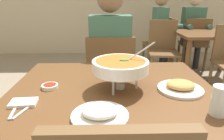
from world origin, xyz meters
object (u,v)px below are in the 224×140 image
(chair_bg_right, at_px, (163,47))
(drink_glass, at_px, (219,102))
(appetizer_plate, at_px, (180,87))
(dining_table_far, at_px, (210,41))
(curry_bowl, at_px, (120,66))
(patron_bg_middle, at_px, (162,27))
(dining_table_main, at_px, (113,105))
(chair_bg_left, at_px, (195,41))
(chair_bg_middle, at_px, (162,40))
(diner_main, at_px, (110,51))
(chair_diner_main, at_px, (110,76))
(sauce_dish, at_px, (50,86))
(rice_plate, at_px, (100,113))
(patron_bg_left, at_px, (193,26))

(chair_bg_right, bearing_deg, drink_glass, -99.76)
(appetizer_plate, bearing_deg, dining_table_far, 59.85)
(drink_glass, bearing_deg, curry_bowl, 145.26)
(chair_bg_right, distance_m, patron_bg_middle, 0.57)
(dining_table_main, xyz_separation_m, chair_bg_left, (1.51, 2.43, -0.11))
(drink_glass, xyz_separation_m, patron_bg_middle, (0.49, 2.80, -0.05))
(curry_bowl, xyz_separation_m, appetizer_plate, (0.32, -0.03, -0.11))
(curry_bowl, bearing_deg, drink_glass, -34.74)
(curry_bowl, relative_size, chair_bg_middle, 0.37)
(diner_main, bearing_deg, dining_table_main, -90.00)
(chair_bg_left, bearing_deg, chair_diner_main, -131.80)
(sauce_dish, relative_size, chair_bg_right, 0.10)
(sauce_dish, relative_size, patron_bg_middle, 0.07)
(chair_diner_main, distance_m, chair_bg_left, 2.26)
(chair_bg_middle, bearing_deg, drink_glass, -100.44)
(dining_table_far, bearing_deg, diner_main, -142.77)
(chair_bg_middle, relative_size, patron_bg_middle, 0.69)
(diner_main, height_order, chair_bg_left, diner_main)
(rice_plate, relative_size, dining_table_far, 0.24)
(curry_bowl, xyz_separation_m, patron_bg_middle, (0.88, 2.52, -0.12))
(dining_table_main, bearing_deg, chair_diner_main, 90.00)
(diner_main, xyz_separation_m, chair_bg_left, (1.51, 1.65, -0.24))
(appetizer_plate, xyz_separation_m, sauce_dish, (-0.71, 0.05, -0.01))
(sauce_dish, bearing_deg, chair_diner_main, 65.07)
(sauce_dish, xyz_separation_m, chair_bg_left, (1.85, 2.43, -0.24))
(chair_bg_middle, bearing_deg, sauce_dish, -117.44)
(patron_bg_left, bearing_deg, patron_bg_middle, -179.32)
(appetizer_plate, bearing_deg, rice_plate, -149.03)
(dining_table_far, xyz_separation_m, chair_bg_middle, (-0.56, 0.58, -0.10))
(sauce_dish, bearing_deg, chair_bg_left, 52.68)
(dining_table_main, relative_size, drink_glass, 8.65)
(sauce_dish, bearing_deg, chair_bg_middle, 62.56)
(chair_bg_middle, distance_m, chair_bg_right, 0.52)
(chair_diner_main, distance_m, patron_bg_middle, 2.00)
(appetizer_plate, xyz_separation_m, chair_bg_middle, (0.59, 2.55, -0.24))
(appetizer_plate, distance_m, drink_glass, 0.26)
(patron_bg_middle, bearing_deg, sauce_dish, -116.89)
(sauce_dish, distance_m, patron_bg_middle, 2.81)
(patron_bg_left, height_order, patron_bg_middle, same)
(diner_main, xyz_separation_m, drink_glass, (0.44, -1.07, 0.05))
(drink_glass, bearing_deg, dining_table_main, 146.42)
(chair_bg_right, xyz_separation_m, patron_bg_middle, (0.09, 0.51, 0.24))
(rice_plate, height_order, drink_glass, drink_glass)
(drink_glass, bearing_deg, appetizer_plate, 107.18)
(dining_table_main, relative_size, appetizer_plate, 4.69)
(chair_bg_right, bearing_deg, diner_main, -124.38)
(chair_diner_main, distance_m, appetizer_plate, 0.91)
(curry_bowl, height_order, rice_plate, curry_bowl)
(dining_table_main, bearing_deg, appetizer_plate, -7.40)
(curry_bowl, distance_m, chair_bg_right, 2.19)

